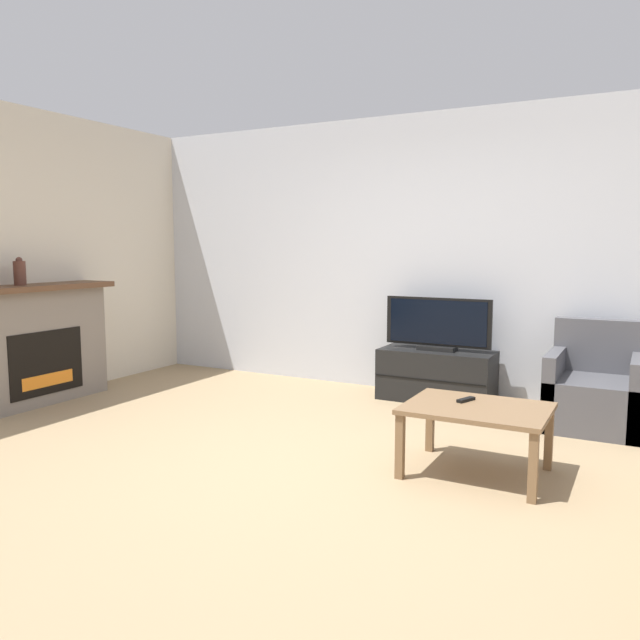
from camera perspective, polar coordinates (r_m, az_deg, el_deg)
ground_plane at (r=4.15m, az=-0.67°, el=-13.51°), size 24.00×24.00×0.00m
wall_back at (r=6.15m, az=10.38°, el=5.86°), size 12.00×0.06×2.70m
fireplace at (r=6.23m, az=-24.71°, el=-1.98°), size 0.45×1.50×1.09m
mantel_vase_centre_left at (r=6.09m, az=-25.77°, el=3.95°), size 0.10×0.10×0.25m
tv_stand at (r=5.94m, az=10.61°, el=-4.99°), size 1.05×0.47×0.48m
tv at (r=5.86m, az=10.70°, el=-0.55°), size 0.99×0.18×0.49m
armchair at (r=5.46m, az=23.81°, el=-6.07°), size 0.70×0.76×0.84m
coffee_table at (r=4.08m, az=14.13°, el=-8.41°), size 0.87×0.67×0.44m
remote at (r=4.17m, az=13.20°, el=-7.11°), size 0.09×0.15×0.02m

